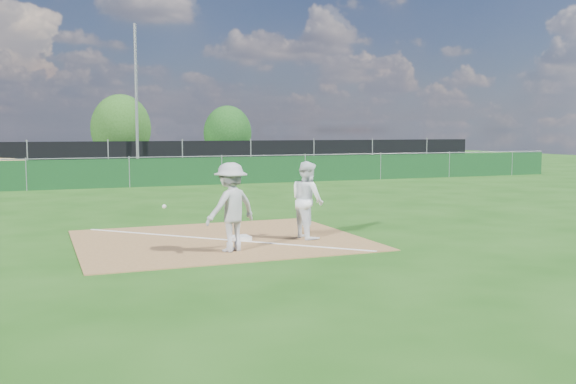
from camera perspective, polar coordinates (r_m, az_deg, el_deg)
The scene contains 15 objects.
ground at distance 22.75m, azimuth -12.18°, elevation -0.63°, with size 90.00×90.00×0.00m, color #19460F.
infield_dirt at distance 14.03m, azimuth -6.07°, elevation -4.26°, with size 6.00×5.00×0.02m, color brown.
foul_line at distance 14.03m, azimuth -6.07°, elevation -4.20°, with size 0.08×7.00×0.01m, color white.
green_fence at distance 27.63m, azimuth -13.92°, elevation 1.64°, with size 44.00×0.05×1.20m, color #0F3717.
dirt_mound at distance 30.91m, azimuth -24.04°, elevation 1.69°, with size 3.38×2.60×1.17m, color olive.
black_fence at distance 35.55m, azimuth -15.68°, elevation 2.91°, with size 46.00×0.04×1.80m, color black.
parking_lot at distance 40.56m, azimuth -16.39°, elevation 1.92°, with size 46.00×9.00×0.01m, color black.
light_pole at distance 35.45m, azimuth -13.33°, elevation 7.97°, with size 0.16×0.16×8.00m, color slate.
first_base at distance 13.94m, azimuth -4.28°, elevation -4.09°, with size 0.40×0.40×0.08m, color silver.
play_at_first at distance 12.55m, azimuth -5.10°, elevation -1.35°, with size 1.96×1.02×1.74m.
runner at distance 14.09m, azimuth 1.73°, elevation -0.72°, with size 0.83×0.65×1.71m, color white.
car_mid at distance 40.82m, azimuth -20.64°, elevation 2.78°, with size 1.45×4.15×1.37m, color black.
car_right at distance 39.91m, azimuth -11.58°, elevation 2.89°, with size 1.77×4.35×1.26m, color black.
tree_mid at distance 46.29m, azimuth -14.62°, elevation 5.49°, with size 4.12×4.12×4.89m.
tree_right at distance 48.29m, azimuth -5.39°, elevation 5.23°, with size 3.56×3.56×4.23m.
Camera 1 is at (-3.70, -12.33, 2.38)m, focal length 40.00 mm.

